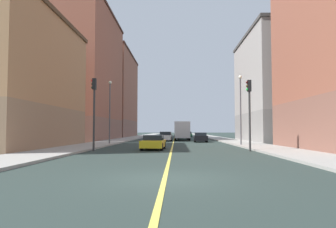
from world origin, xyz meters
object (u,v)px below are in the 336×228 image
(traffic_light_right_near, at_px, (94,104))
(car_green, at_px, (188,134))
(building_right_midblock, at_px, (83,76))
(building_right_corner, at_px, (8,80))
(car_white, at_px, (166,137))
(street_lamp_left_near, at_px, (241,103))
(car_yellow, at_px, (154,142))
(car_teal, at_px, (183,135))
(car_black, at_px, (201,137))
(box_truck, at_px, (182,131))
(building_left_mid, at_px, (279,88))
(traffic_light_left_near, at_px, (249,105))
(car_orange, at_px, (179,135))
(street_lamp_right_near, at_px, (110,105))
(building_right_distant, at_px, (112,95))

(traffic_light_right_near, distance_m, car_green, 50.92)
(building_right_midblock, bearing_deg, car_green, 52.49)
(building_right_corner, distance_m, car_white, 23.84)
(street_lamp_left_near, xyz_separation_m, car_yellow, (-8.70, -6.25, -3.95))
(car_green, bearing_deg, car_yellow, -95.65)
(street_lamp_left_near, bearing_deg, car_teal, 103.04)
(car_black, xyz_separation_m, car_green, (-0.53, 31.67, -0.01))
(car_green, bearing_deg, building_right_midblock, -127.51)
(car_yellow, height_order, box_truck, box_truck)
(building_right_corner, bearing_deg, car_yellow, -6.65)
(building_left_mid, xyz_separation_m, traffic_light_right_near, (-21.29, -19.92, -3.96))
(traffic_light_right_near, xyz_separation_m, car_green, (9.40, 49.95, -3.13))
(car_teal, relative_size, car_green, 1.01)
(building_right_corner, bearing_deg, building_left_mid, 28.64)
(traffic_light_left_near, relative_size, car_orange, 1.29)
(traffic_light_right_near, bearing_deg, car_orange, 80.19)
(building_right_midblock, distance_m, car_green, 31.77)
(building_right_corner, height_order, street_lamp_right_near, building_right_corner)
(building_right_distant, relative_size, street_lamp_left_near, 3.16)
(car_orange, height_order, car_black, car_black)
(building_right_corner, distance_m, traffic_light_left_near, 21.69)
(building_right_corner, height_order, car_orange, building_right_corner)
(traffic_light_right_near, bearing_deg, traffic_light_left_near, -0.00)
(street_lamp_left_near, distance_m, box_truck, 18.11)
(car_orange, bearing_deg, car_teal, -86.71)
(building_right_midblock, bearing_deg, car_teal, 20.50)
(street_lamp_right_near, xyz_separation_m, car_teal, (8.71, 22.01, -3.79))
(building_left_mid, bearing_deg, traffic_light_left_near, -114.26)
(car_white, relative_size, car_yellow, 1.07)
(traffic_light_left_near, bearing_deg, street_lamp_left_near, 82.83)
(car_orange, relative_size, car_green, 1.04)
(traffic_light_right_near, relative_size, car_white, 1.29)
(building_right_midblock, height_order, car_white, building_right_midblock)
(car_yellow, distance_m, car_teal, 30.62)
(street_lamp_left_near, relative_size, box_truck, 1.01)
(building_right_midblock, bearing_deg, building_left_mid, -11.47)
(building_right_midblock, xyz_separation_m, car_black, (18.86, -7.77, -10.11))
(car_orange, bearing_deg, building_right_distant, 155.15)
(building_right_corner, bearing_deg, car_teal, 60.00)
(traffic_light_left_near, bearing_deg, traffic_light_right_near, 180.00)
(street_lamp_right_near, height_order, car_teal, street_lamp_right_near)
(street_lamp_right_near, bearing_deg, traffic_light_right_near, -84.54)
(street_lamp_left_near, relative_size, car_black, 1.77)
(traffic_light_left_near, xyz_separation_m, box_truck, (-4.83, 24.97, -2.07))
(traffic_light_left_near, xyz_separation_m, street_lamp_right_near, (-13.30, 10.28, 0.81))
(building_right_distant, xyz_separation_m, traffic_light_right_near, (8.94, -49.07, -6.31))
(building_left_mid, relative_size, traffic_light_left_near, 3.08)
(car_green, relative_size, box_truck, 0.58)
(building_right_corner, xyz_separation_m, street_lamp_right_near, (7.96, 6.87, -1.79))
(traffic_light_left_near, relative_size, box_truck, 0.78)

